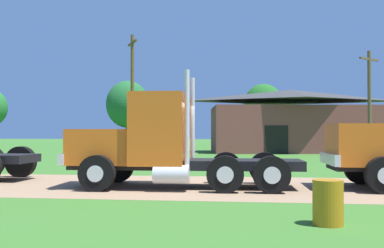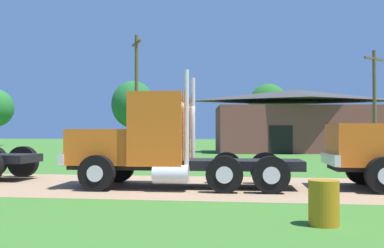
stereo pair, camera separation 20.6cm
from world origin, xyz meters
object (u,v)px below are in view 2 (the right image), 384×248
object	(u,v)px
truck_foreground_white	(156,145)
steel_barrel	(324,203)
shed_building	(296,122)
utility_pole_near	(136,91)
utility_pole_far	(375,99)

from	to	relation	value
truck_foreground_white	steel_barrel	size ratio (longest dim) A/B	8.78
truck_foreground_white	steel_barrel	world-z (taller)	truck_foreground_white
truck_foreground_white	steel_barrel	bearing A→B (deg)	-50.32
steel_barrel	shed_building	bearing A→B (deg)	84.96
truck_foreground_white	utility_pole_near	xyz separation A→B (m)	(-5.57, 18.58, 3.46)
truck_foreground_white	shed_building	size ratio (longest dim) A/B	0.48
steel_barrel	shed_building	size ratio (longest dim) A/B	0.05
truck_foreground_white	steel_barrel	xyz separation A→B (m)	(4.12, -4.96, -0.88)
utility_pole_near	utility_pole_far	size ratio (longest dim) A/B	1.18
steel_barrel	utility_pole_near	world-z (taller)	utility_pole_near
shed_building	utility_pole_far	world-z (taller)	utility_pole_far
shed_building	utility_pole_far	distance (m)	7.17
shed_building	utility_pole_near	bearing A→B (deg)	-153.97
truck_foreground_white	shed_building	distance (m)	25.52
shed_building	steel_barrel	bearing A→B (deg)	-95.04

